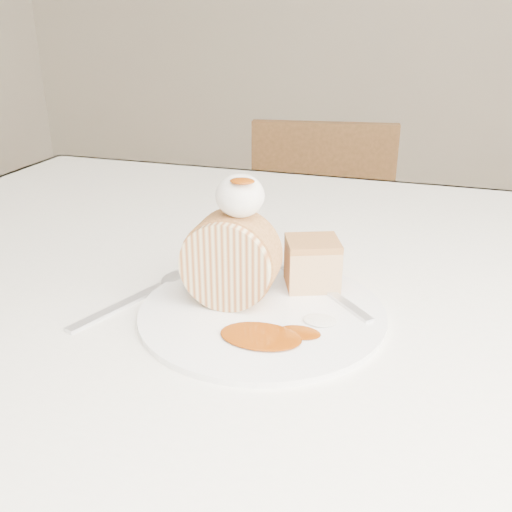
% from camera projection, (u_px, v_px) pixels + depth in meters
% --- Properties ---
extents(table, '(1.40, 0.90, 0.75)m').
position_uv_depth(table, '(317.00, 330.00, 0.76)').
color(table, white).
rests_on(table, ground).
extents(chair_far, '(0.43, 0.43, 0.79)m').
position_uv_depth(chair_far, '(321.00, 234.00, 1.67)').
color(chair_far, brown).
rests_on(chair_far, ground).
extents(plate, '(0.34, 0.34, 0.01)m').
position_uv_depth(plate, '(262.00, 312.00, 0.61)').
color(plate, white).
rests_on(plate, table).
extents(roulade_slice, '(0.10, 0.06, 0.10)m').
position_uv_depth(roulade_slice, '(230.00, 260.00, 0.61)').
color(roulade_slice, beige).
rests_on(roulade_slice, plate).
extents(cake_chunk, '(0.07, 0.07, 0.05)m').
position_uv_depth(cake_chunk, '(312.00, 266.00, 0.65)').
color(cake_chunk, '#C08348').
rests_on(cake_chunk, plate).
extents(whipped_cream, '(0.05, 0.05, 0.04)m').
position_uv_depth(whipped_cream, '(240.00, 196.00, 0.58)').
color(whipped_cream, white).
rests_on(whipped_cream, roulade_slice).
extents(caramel_drizzle, '(0.03, 0.02, 0.01)m').
position_uv_depth(caramel_drizzle, '(242.00, 176.00, 0.56)').
color(caramel_drizzle, '#813305').
rests_on(caramel_drizzle, whipped_cream).
extents(caramel_pool, '(0.10, 0.08, 0.00)m').
position_uv_depth(caramel_pool, '(261.00, 336.00, 0.55)').
color(caramel_pool, '#813305').
rests_on(caramel_pool, plate).
extents(fork, '(0.12, 0.13, 0.00)m').
position_uv_depth(fork, '(339.00, 299.00, 0.63)').
color(fork, silver).
rests_on(fork, plate).
extents(spoon, '(0.08, 0.16, 0.00)m').
position_uv_depth(spoon, '(119.00, 307.00, 0.62)').
color(spoon, silver).
rests_on(spoon, table).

